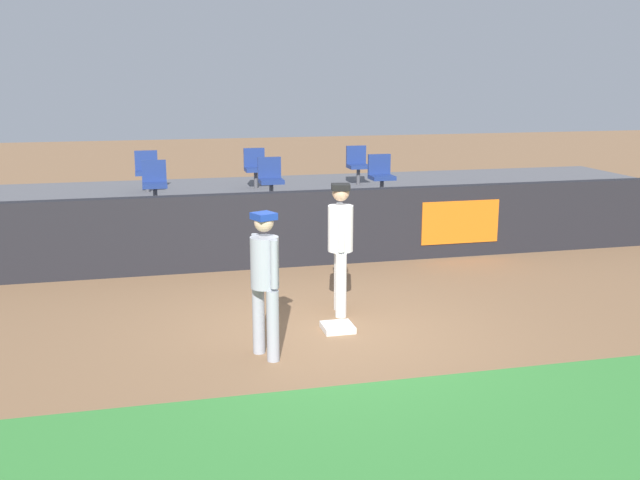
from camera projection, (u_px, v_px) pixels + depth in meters
ground_plane at (334, 330)px, 9.54m from camera, size 60.00×60.00×0.00m
grass_foreground_strip at (419, 444)px, 6.60m from camera, size 18.00×2.80×0.01m
first_base at (338, 327)px, 9.54m from camera, size 0.40×0.40×0.08m
player_fielder_home at (341, 240)px, 10.01m from camera, size 0.43×0.55×1.84m
player_runner_visitor at (265, 275)px, 8.43m from camera, size 0.44×0.46×1.75m
field_wall at (286, 229)px, 12.62m from camera, size 18.00×0.26×1.32m
bleacher_platform at (262, 214)px, 15.10m from camera, size 18.00×4.80×0.91m
seat_back_right at (358, 163)px, 16.04m from camera, size 0.45×0.44×0.84m
seat_back_center at (255, 166)px, 15.52m from camera, size 0.45×0.44×0.84m
seat_front_right at (381, 173)px, 14.32m from camera, size 0.46×0.44×0.84m
seat_front_center at (271, 177)px, 13.82m from camera, size 0.45×0.44×0.84m
seat_front_left at (155, 181)px, 13.33m from camera, size 0.44×0.44×0.84m
seat_back_left at (147, 169)px, 15.01m from camera, size 0.46×0.44×0.84m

